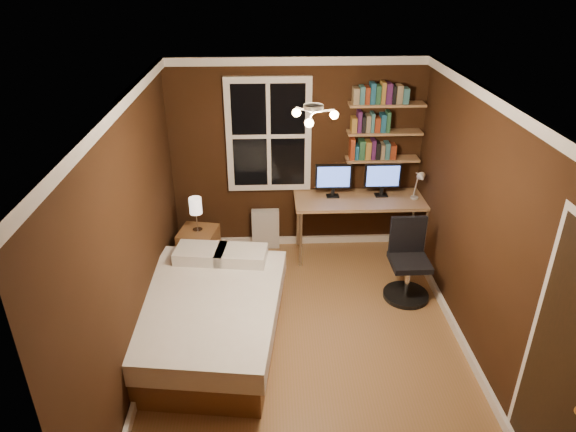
{
  "coord_description": "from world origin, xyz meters",
  "views": [
    {
      "loc": [
        -0.37,
        -4.08,
        3.53
      ],
      "look_at": [
        -0.18,
        0.45,
        1.24
      ],
      "focal_mm": 32.0,
      "sensor_mm": 36.0,
      "label": 1
    }
  ],
  "objects_px": {
    "nightstand": "(199,250)",
    "monitor_left": "(333,181)",
    "bed": "(208,317)",
    "office_chair": "(408,269)",
    "desk_lamp": "(418,185)",
    "bedside_lamp": "(196,214)",
    "radiator": "(266,229)",
    "monitor_right": "(382,180)",
    "desk": "(361,203)"
  },
  "relations": [
    {
      "from": "nightstand",
      "to": "monitor_left",
      "type": "distance_m",
      "value": 1.89
    },
    {
      "from": "bed",
      "to": "office_chair",
      "type": "xyz_separation_m",
      "value": [
        2.2,
        0.7,
        0.07
      ]
    },
    {
      "from": "desk_lamp",
      "to": "bed",
      "type": "bearing_deg",
      "value": -147.85
    },
    {
      "from": "bedside_lamp",
      "to": "monitor_left",
      "type": "distance_m",
      "value": 1.75
    },
    {
      "from": "bedside_lamp",
      "to": "bed",
      "type": "bearing_deg",
      "value": -79.88
    },
    {
      "from": "bedside_lamp",
      "to": "radiator",
      "type": "xyz_separation_m",
      "value": [
        0.83,
        0.51,
        -0.49
      ]
    },
    {
      "from": "radiator",
      "to": "desk_lamp",
      "type": "xyz_separation_m",
      "value": [
        1.9,
        -0.33,
        0.75
      ]
    },
    {
      "from": "monitor_left",
      "to": "monitor_right",
      "type": "distance_m",
      "value": 0.62
    },
    {
      "from": "nightstand",
      "to": "bedside_lamp",
      "type": "relative_size",
      "value": 1.26
    },
    {
      "from": "bed",
      "to": "radiator",
      "type": "bearing_deg",
      "value": 80.23
    },
    {
      "from": "bed",
      "to": "desk",
      "type": "height_order",
      "value": "desk"
    },
    {
      "from": "bed",
      "to": "nightstand",
      "type": "distance_m",
      "value": 1.39
    },
    {
      "from": "desk_lamp",
      "to": "monitor_left",
      "type": "bearing_deg",
      "value": 170.16
    },
    {
      "from": "monitor_right",
      "to": "office_chair",
      "type": "xyz_separation_m",
      "value": [
        0.13,
        -1.04,
        -0.66
      ]
    },
    {
      "from": "bedside_lamp",
      "to": "desk",
      "type": "bearing_deg",
      "value": 7.82
    },
    {
      "from": "radiator",
      "to": "office_chair",
      "type": "xyz_separation_m",
      "value": [
        1.62,
        -1.19,
        0.08
      ]
    },
    {
      "from": "desk",
      "to": "office_chair",
      "type": "height_order",
      "value": "office_chair"
    },
    {
      "from": "nightstand",
      "to": "monitor_right",
      "type": "xyz_separation_m",
      "value": [
        2.32,
        0.37,
        0.75
      ]
    },
    {
      "from": "desk_lamp",
      "to": "office_chair",
      "type": "height_order",
      "value": "desk_lamp"
    },
    {
      "from": "nightstand",
      "to": "monitor_left",
      "type": "bearing_deg",
      "value": 23.32
    },
    {
      "from": "radiator",
      "to": "monitor_right",
      "type": "bearing_deg",
      "value": -5.7
    },
    {
      "from": "radiator",
      "to": "office_chair",
      "type": "height_order",
      "value": "office_chair"
    },
    {
      "from": "nightstand",
      "to": "desk_lamp",
      "type": "relative_size",
      "value": 1.24
    },
    {
      "from": "nightstand",
      "to": "radiator",
      "type": "xyz_separation_m",
      "value": [
        0.83,
        0.51,
        -0.0
      ]
    },
    {
      "from": "monitor_left",
      "to": "bed",
      "type": "bearing_deg",
      "value": -129.82
    },
    {
      "from": "bed",
      "to": "monitor_left",
      "type": "relative_size",
      "value": 4.59
    },
    {
      "from": "office_chair",
      "to": "bedside_lamp",
      "type": "bearing_deg",
      "value": 163.81
    },
    {
      "from": "desk",
      "to": "radiator",
      "type": "bearing_deg",
      "value": 169.2
    },
    {
      "from": "monitor_left",
      "to": "desk_lamp",
      "type": "height_order",
      "value": "desk_lamp"
    },
    {
      "from": "desk_lamp",
      "to": "monitor_right",
      "type": "bearing_deg",
      "value": 156.26
    },
    {
      "from": "monitor_left",
      "to": "desk_lamp",
      "type": "xyz_separation_m",
      "value": [
        1.03,
        -0.18,
        0.0
      ]
    },
    {
      "from": "bed",
      "to": "office_chair",
      "type": "bearing_deg",
      "value": 24.96
    },
    {
      "from": "bedside_lamp",
      "to": "monitor_left",
      "type": "relative_size",
      "value": 0.95
    },
    {
      "from": "bedside_lamp",
      "to": "desk",
      "type": "xyz_separation_m",
      "value": [
        2.05,
        0.28,
        -0.02
      ]
    },
    {
      "from": "bed",
      "to": "radiator",
      "type": "xyz_separation_m",
      "value": [
        0.58,
        1.89,
        -0.01
      ]
    },
    {
      "from": "bedside_lamp",
      "to": "radiator",
      "type": "height_order",
      "value": "bedside_lamp"
    },
    {
      "from": "nightstand",
      "to": "desk",
      "type": "distance_m",
      "value": 2.12
    },
    {
      "from": "bedside_lamp",
      "to": "monitor_left",
      "type": "height_order",
      "value": "monitor_left"
    },
    {
      "from": "desk",
      "to": "monitor_right",
      "type": "xyz_separation_m",
      "value": [
        0.27,
        0.08,
        0.28
      ]
    },
    {
      "from": "nightstand",
      "to": "bedside_lamp",
      "type": "height_order",
      "value": "bedside_lamp"
    },
    {
      "from": "monitor_right",
      "to": "desk_lamp",
      "type": "height_order",
      "value": "desk_lamp"
    },
    {
      "from": "bed",
      "to": "monitor_left",
      "type": "height_order",
      "value": "monitor_left"
    },
    {
      "from": "desk",
      "to": "nightstand",
      "type": "bearing_deg",
      "value": -172.18
    },
    {
      "from": "monitor_right",
      "to": "desk_lamp",
      "type": "distance_m",
      "value": 0.44
    },
    {
      "from": "bed",
      "to": "bedside_lamp",
      "type": "distance_m",
      "value": 1.47
    },
    {
      "from": "nightstand",
      "to": "monitor_right",
      "type": "relative_size",
      "value": 1.19
    },
    {
      "from": "nightstand",
      "to": "desk",
      "type": "height_order",
      "value": "desk"
    },
    {
      "from": "bedside_lamp",
      "to": "office_chair",
      "type": "relative_size",
      "value": 0.46
    },
    {
      "from": "nightstand",
      "to": "monitor_left",
      "type": "height_order",
      "value": "monitor_left"
    },
    {
      "from": "bed",
      "to": "bedside_lamp",
      "type": "xyz_separation_m",
      "value": [
        -0.24,
        1.37,
        0.48
      ]
    }
  ]
}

